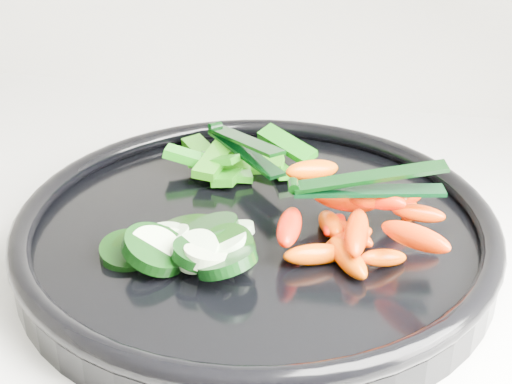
# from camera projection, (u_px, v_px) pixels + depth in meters

# --- Properties ---
(veggie_tray) EXTENTS (0.40, 0.40, 0.04)m
(veggie_tray) POSITION_uv_depth(u_px,v_px,m) (256.00, 231.00, 0.56)
(veggie_tray) COLOR black
(veggie_tray) RESTS_ON counter
(cucumber_pile) EXTENTS (0.14, 0.10, 0.04)m
(cucumber_pile) POSITION_uv_depth(u_px,v_px,m) (178.00, 246.00, 0.51)
(cucumber_pile) COLOR black
(cucumber_pile) RESTS_ON veggie_tray
(carrot_pile) EXTENTS (0.14, 0.13, 0.05)m
(carrot_pile) POSITION_uv_depth(u_px,v_px,m) (355.00, 221.00, 0.52)
(carrot_pile) COLOR #E72F00
(carrot_pile) RESTS_ON veggie_tray
(pepper_pile) EXTENTS (0.13, 0.10, 0.04)m
(pepper_pile) POSITION_uv_depth(u_px,v_px,m) (232.00, 161.00, 0.64)
(pepper_pile) COLOR #126209
(pepper_pile) RESTS_ON veggie_tray
(tong_carrot) EXTENTS (0.11, 0.04, 0.02)m
(tong_carrot) POSITION_uv_depth(u_px,v_px,m) (364.00, 184.00, 0.51)
(tong_carrot) COLOR black
(tong_carrot) RESTS_ON carrot_pile
(tong_pepper) EXTENTS (0.09, 0.09, 0.02)m
(tong_pepper) POSITION_uv_depth(u_px,v_px,m) (243.00, 145.00, 0.63)
(tong_pepper) COLOR black
(tong_pepper) RESTS_ON pepper_pile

